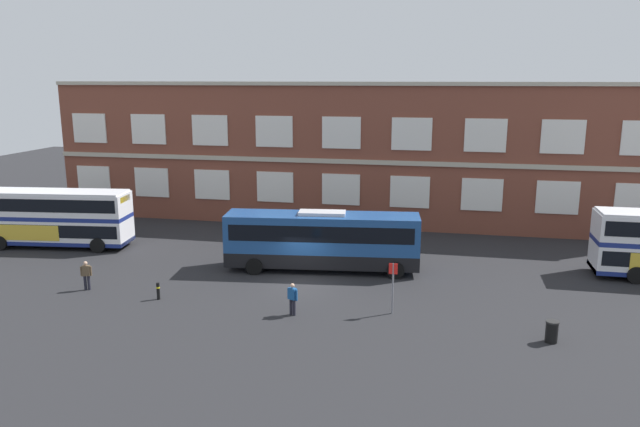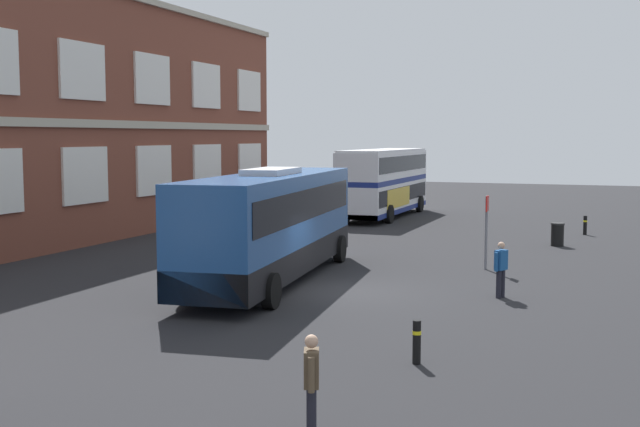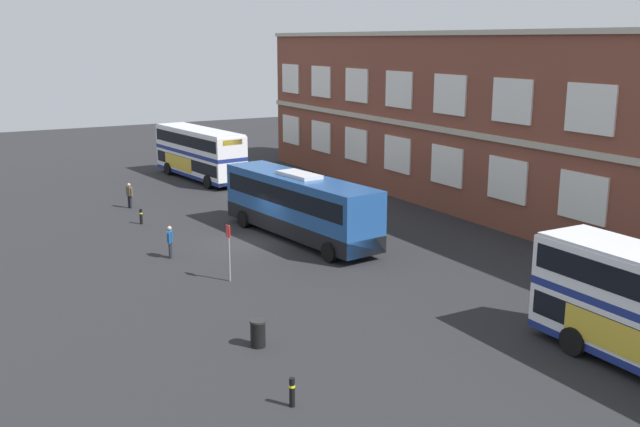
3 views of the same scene
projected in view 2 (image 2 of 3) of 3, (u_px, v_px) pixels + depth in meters
name	position (u px, v px, depth m)	size (l,w,h in m)	color
ground_plane	(288.00, 287.00, 25.67)	(120.00, 120.00, 0.00)	#232326
double_decker_middle	(384.00, 181.00, 47.72)	(11.00, 2.87, 4.07)	silver
touring_coach	(272.00, 225.00, 26.46)	(12.21, 3.96, 3.80)	navy
waiting_passenger	(311.00, 381.00, 12.76)	(0.63, 0.37, 1.70)	black
second_passenger	(501.00, 267.00, 23.88)	(0.62, 0.38, 1.70)	black
bus_stand_flag	(486.00, 225.00, 28.87)	(0.44, 0.10, 2.70)	slate
station_litter_bin	(557.00, 234.00, 35.21)	(0.60, 0.60, 1.03)	black
safety_bollard_west	(417.00, 341.00, 16.95)	(0.19, 0.19, 0.95)	black
safety_bollard_east	(585.00, 225.00, 39.17)	(0.19, 0.19, 0.95)	black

